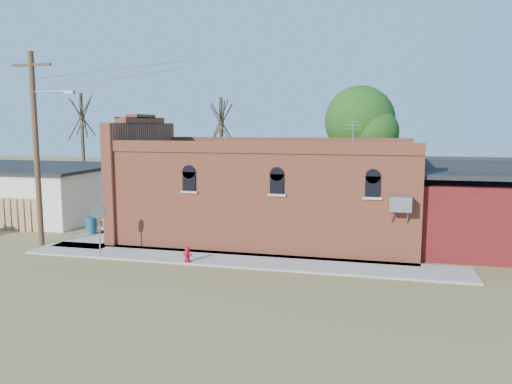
% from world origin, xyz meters
% --- Properties ---
extents(ground, '(120.00, 120.00, 0.00)m').
position_xyz_m(ground, '(0.00, 0.00, 0.00)').
color(ground, olive).
rests_on(ground, ground).
extents(sidewalk_south, '(19.00, 2.20, 0.08)m').
position_xyz_m(sidewalk_south, '(1.50, 0.90, 0.04)').
color(sidewalk_south, '#9E9991').
rests_on(sidewalk_south, ground).
extents(sidewalk_west, '(2.60, 10.00, 0.08)m').
position_xyz_m(sidewalk_west, '(-6.30, 6.00, 0.04)').
color(sidewalk_west, '#9E9991').
rests_on(sidewalk_west, ground).
extents(brick_bar, '(16.40, 7.97, 6.30)m').
position_xyz_m(brick_bar, '(1.64, 5.49, 2.34)').
color(brick_bar, '#CC5D3E').
rests_on(brick_bar, ground).
extents(red_shed, '(5.40, 6.40, 4.30)m').
position_xyz_m(red_shed, '(11.50, 5.50, 2.27)').
color(red_shed, '#5A170F').
rests_on(red_shed, ground).
extents(utility_pole, '(3.12, 0.26, 9.00)m').
position_xyz_m(utility_pole, '(-8.14, 1.20, 4.77)').
color(utility_pole, '#44281B').
rests_on(utility_pole, ground).
extents(tree_bare_near, '(2.80, 2.80, 7.65)m').
position_xyz_m(tree_bare_near, '(-3.00, 13.00, 5.96)').
color(tree_bare_near, '#483729').
rests_on(tree_bare_near, ground).
extents(tree_bare_far, '(2.80, 2.80, 8.16)m').
position_xyz_m(tree_bare_far, '(-14.00, 14.00, 6.36)').
color(tree_bare_far, '#483729').
rests_on(tree_bare_far, ground).
extents(tree_leafy, '(4.40, 4.40, 8.15)m').
position_xyz_m(tree_leafy, '(6.00, 13.50, 5.93)').
color(tree_leafy, '#483729').
rests_on(tree_leafy, ground).
extents(fire_hydrant, '(0.37, 0.34, 0.66)m').
position_xyz_m(fire_hydrant, '(-0.37, -0.00, 0.41)').
color(fire_hydrant, '#A30919').
rests_on(fire_hydrant, sidewalk_south).
extents(stop_sign, '(0.48, 0.46, 2.24)m').
position_xyz_m(stop_sign, '(-4.39, 0.00, 1.80)').
color(stop_sign, gray).
rests_on(stop_sign, sidewalk_south).
extents(trash_barrel, '(0.70, 0.70, 0.86)m').
position_xyz_m(trash_barrel, '(-7.30, 4.00, 0.51)').
color(trash_barrel, navy).
rests_on(trash_barrel, sidewalk_west).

